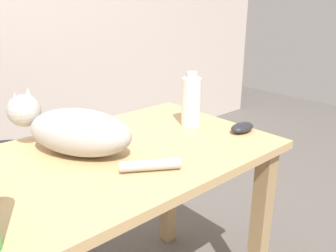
% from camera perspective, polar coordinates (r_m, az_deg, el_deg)
% --- Properties ---
extents(desk, '(1.60, 0.67, 0.74)m').
position_cam_1_polar(desk, '(1.11, -20.22, -12.82)').
color(desk, tan).
rests_on(desk, ground_plane).
extents(cat, '(0.34, 0.55, 0.20)m').
position_cam_1_polar(cat, '(1.16, -15.26, -0.58)').
color(cat, '#B2ADA8').
rests_on(cat, desk).
extents(computer_mouse, '(0.11, 0.06, 0.04)m').
position_cam_1_polar(computer_mouse, '(1.35, 12.09, -0.24)').
color(computer_mouse, '#232328').
rests_on(computer_mouse, desk).
extents(spray_bottle, '(0.08, 0.08, 0.22)m').
position_cam_1_polar(spray_bottle, '(1.37, 3.85, 4.09)').
color(spray_bottle, silver).
rests_on(spray_bottle, desk).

